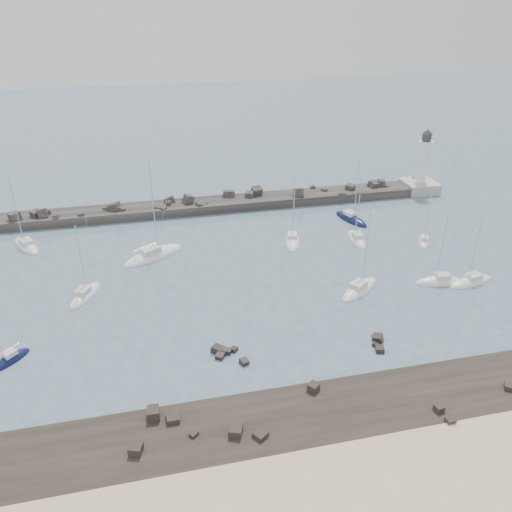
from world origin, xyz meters
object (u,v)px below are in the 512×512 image
at_px(sailboat_2, 9,361).
at_px(sailboat_3, 85,296).
at_px(sailboat_11, 424,242).
at_px(sailboat_6, 359,290).
at_px(sailboat_1, 26,246).
at_px(sailboat_7, 351,219).
at_px(sailboat_4, 154,256).
at_px(sailboat_5, 292,242).
at_px(sailboat_10, 471,282).
at_px(sailboat_9, 356,239).
at_px(lighthouse, 420,178).
at_px(sailboat_8, 439,282).

distance_m(sailboat_2, sailboat_3, 15.36).
bearing_deg(sailboat_11, sailboat_6, -144.72).
xyz_separation_m(sailboat_1, sailboat_2, (3.38, -32.22, 0.00)).
bearing_deg(sailboat_11, sailboat_7, 125.70).
bearing_deg(sailboat_11, sailboat_2, -164.42).
distance_m(sailboat_4, sailboat_5, 24.38).
height_order(sailboat_10, sailboat_11, sailboat_10).
height_order(sailboat_7, sailboat_9, sailboat_7).
height_order(lighthouse, sailboat_7, lighthouse).
xyz_separation_m(lighthouse, sailboat_3, (-69.60, -28.95, -2.95)).
distance_m(sailboat_1, sailboat_9, 58.43).
bearing_deg(sailboat_11, sailboat_3, -174.95).
height_order(sailboat_6, sailboat_10, sailboat_6).
distance_m(sailboat_2, sailboat_6, 48.14).
distance_m(sailboat_6, sailboat_9, 17.35).
bearing_deg(sailboat_11, sailboat_5, 166.79).
relative_size(sailboat_8, sailboat_9, 0.99).
height_order(sailboat_1, sailboat_2, sailboat_1).
distance_m(sailboat_2, sailboat_10, 65.49).
bearing_deg(sailboat_8, sailboat_5, 134.26).
height_order(sailboat_1, sailboat_5, sailboat_1).
bearing_deg(sailboat_4, sailboat_8, -23.45).
bearing_deg(sailboat_3, sailboat_11, 5.05).
relative_size(sailboat_1, sailboat_6, 0.98).
bearing_deg(sailboat_4, sailboat_5, 0.27).
relative_size(sailboat_1, sailboat_11, 1.42).
bearing_deg(sailboat_1, lighthouse, 6.98).
bearing_deg(sailboat_4, sailboat_9, -2.57).
distance_m(sailboat_6, sailboat_11, 21.65).
bearing_deg(sailboat_8, sailboat_1, 157.04).
distance_m(sailboat_5, sailboat_6, 18.61).
relative_size(lighthouse, sailboat_6, 1.06).
distance_m(lighthouse, sailboat_8, 40.78).
xyz_separation_m(sailboat_1, sailboat_9, (57.51, -10.33, 0.01)).
xyz_separation_m(sailboat_5, sailboat_8, (18.04, -18.51, 0.00)).
height_order(lighthouse, sailboat_6, lighthouse).
distance_m(sailboat_5, sailboat_10, 30.02).
bearing_deg(sailboat_6, sailboat_10, -5.55).
distance_m(sailboat_4, sailboat_6, 34.48).
bearing_deg(sailboat_7, sailboat_9, -106.42).
xyz_separation_m(sailboat_4, sailboat_6, (29.56, -17.75, -0.01)).
relative_size(lighthouse, sailboat_9, 1.19).
distance_m(sailboat_5, sailboat_7, 15.65).
relative_size(sailboat_1, sailboat_4, 0.77).
relative_size(sailboat_6, sailboat_9, 1.12).
bearing_deg(lighthouse, sailboat_3, -157.42).
height_order(sailboat_4, sailboat_10, sailboat_4).
bearing_deg(sailboat_5, sailboat_6, -73.82).
xyz_separation_m(sailboat_3, sailboat_6, (39.89, -7.42, -0.00)).
xyz_separation_m(sailboat_1, sailboat_6, (51.17, -26.48, 0.01)).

